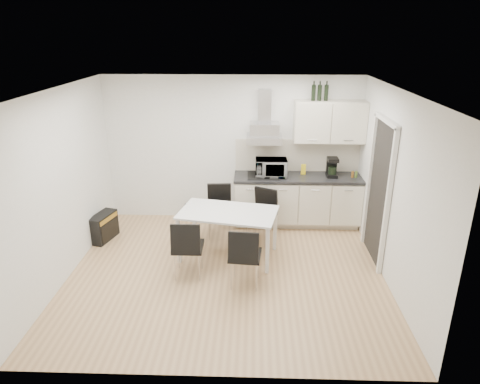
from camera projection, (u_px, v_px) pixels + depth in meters
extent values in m
plane|color=tan|center=(227.00, 272.00, 6.22)|extent=(4.50, 4.50, 0.00)
cube|color=white|center=(233.00, 150.00, 7.63)|extent=(4.50, 0.10, 2.60)
cube|color=white|center=(211.00, 265.00, 3.89)|extent=(4.50, 0.10, 2.60)
cube|color=white|center=(61.00, 187.00, 5.83)|extent=(0.10, 4.00, 2.60)
cube|color=white|center=(394.00, 191.00, 5.69)|extent=(0.10, 4.00, 2.60)
plane|color=white|center=(224.00, 90.00, 5.30)|extent=(4.50, 4.50, 0.00)
cube|color=white|center=(378.00, 193.00, 6.29)|extent=(0.08, 1.04, 2.10)
cube|color=beige|center=(295.00, 220.00, 7.79)|extent=(2.16, 0.52, 0.10)
cube|color=beige|center=(297.00, 199.00, 7.60)|extent=(2.20, 0.60, 0.76)
cube|color=black|center=(298.00, 177.00, 7.44)|extent=(2.22, 0.64, 0.04)
cube|color=beige|center=(297.00, 155.00, 7.61)|extent=(2.20, 0.02, 0.58)
cube|color=beige|center=(330.00, 122.00, 7.22)|extent=(1.20, 0.35, 0.70)
cube|color=silver|center=(264.00, 133.00, 7.28)|extent=(0.60, 0.46, 0.30)
cube|color=silver|center=(265.00, 106.00, 7.22)|extent=(0.22, 0.20, 0.55)
imported|color=silver|center=(271.00, 166.00, 7.38)|extent=(0.55, 0.31, 0.37)
cube|color=yellow|center=(303.00, 169.00, 7.50)|extent=(0.08, 0.04, 0.18)
cylinder|color=brown|center=(353.00, 174.00, 7.35)|extent=(0.04, 0.04, 0.11)
cylinder|color=#4C6626|center=(356.00, 174.00, 7.35)|extent=(0.04, 0.04, 0.11)
cylinder|color=black|center=(314.00, 91.00, 7.04)|extent=(0.07, 0.07, 0.32)
cylinder|color=black|center=(320.00, 91.00, 7.04)|extent=(0.07, 0.07, 0.32)
cylinder|color=black|center=(326.00, 91.00, 7.04)|extent=(0.07, 0.07, 0.32)
cube|color=white|center=(228.00, 212.00, 6.42)|extent=(1.57, 1.08, 0.03)
cube|color=white|center=(179.00, 241.00, 6.36)|extent=(0.06, 0.06, 0.72)
cube|color=white|center=(267.00, 251.00, 6.08)|extent=(0.06, 0.06, 0.72)
cube|color=white|center=(194.00, 221.00, 7.02)|extent=(0.06, 0.06, 0.72)
cube|color=white|center=(275.00, 229.00, 6.74)|extent=(0.06, 0.06, 0.72)
cube|color=black|center=(104.00, 227.00, 7.12)|extent=(0.36, 0.59, 0.46)
cube|color=gold|center=(110.00, 218.00, 7.06)|extent=(0.14, 0.48, 0.07)
cube|color=black|center=(189.00, 211.00, 7.98)|extent=(0.16, 0.14, 0.26)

